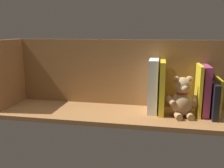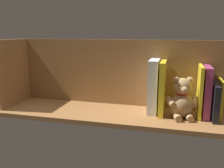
{
  "view_description": "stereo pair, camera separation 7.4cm",
  "coord_description": "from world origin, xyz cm",
  "views": [
    {
      "loc": [
        -22.86,
        116.32,
        39.7
      ],
      "look_at": [
        0.0,
        0.0,
        14.09
      ],
      "focal_mm": 39.79,
      "sensor_mm": 36.0,
      "label": 1
    },
    {
      "loc": [
        -30.03,
        114.68,
        39.7
      ],
      "look_at": [
        0.0,
        0.0,
        14.09
      ],
      "focal_mm": 39.79,
      "sensor_mm": 36.0,
      "label": 2
    }
  ],
  "objects": [
    {
      "name": "ground_plane",
      "position": [
        0.0,
        0.0,
        -1.1
      ],
      "size": [
        115.07,
        31.85,
        2.2
      ],
      "primitive_type": "cube",
      "color": "#9E6B3D"
    },
    {
      "name": "book_1",
      "position": [
        -47.74,
        -3.22,
        8.18
      ],
      "size": [
        2.55,
        18.61,
        16.35
      ],
      "primitive_type": "cube",
      "color": "black",
      "rests_on": "ground_plane"
    },
    {
      "name": "book_3",
      "position": [
        -41.21,
        -4.45,
        12.01
      ],
      "size": [
        1.48,
        16.15,
        24.01
      ],
      "primitive_type": "cube",
      "color": "yellow",
      "rests_on": "ground_plane"
    },
    {
      "name": "shelf_back_panel",
      "position": [
        0.0,
        -13.68,
        17.56
      ],
      "size": [
        115.07,
        1.5,
        35.12
      ],
      "primitive_type": "cube",
      "color": "olive",
      "rests_on": "ground_plane"
    },
    {
      "name": "shelf_side_divider",
      "position": [
        55.53,
        0.0,
        17.56
      ],
      "size": [
        2.4,
        25.85,
        35.12
      ],
      "primitive_type": "cube",
      "color": "#9E6B3D",
      "rests_on": "ground_plane"
    },
    {
      "name": "book_4",
      "position": [
        -24.09,
        -4.01,
        12.76
      ],
      "size": [
        2.5,
        17.03,
        25.52
      ],
      "primitive_type": "cube",
      "color": "yellow",
      "rests_on": "ground_plane"
    },
    {
      "name": "teddy_bear",
      "position": [
        -33.4,
        0.31,
        8.47
      ],
      "size": [
        15.27,
        13.92,
        19.26
      ],
      "rotation": [
        0.0,
        0.0,
        0.21
      ],
      "color": "tan",
      "rests_on": "ground_plane"
    },
    {
      "name": "book_2",
      "position": [
        -44.21,
        -4.95,
        11.82
      ],
      "size": [
        3.05,
        15.16,
        23.64
      ],
      "primitive_type": "cube",
      "color": "#B23F72",
      "rests_on": "ground_plane"
    },
    {
      "name": "book_0",
      "position": [
        -50.42,
        -5.62,
        8.77
      ],
      "size": [
        1.32,
        13.82,
        17.54
      ],
      "primitive_type": "cube",
      "color": "yellow",
      "rests_on": "ground_plane"
    },
    {
      "name": "dictionary_thick_white",
      "position": [
        -19.79,
        -4.89,
        13.03
      ],
      "size": [
        4.61,
        15.06,
        26.05
      ],
      "primitive_type": "cube",
      "color": "silver",
      "rests_on": "ground_plane"
    }
  ]
}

